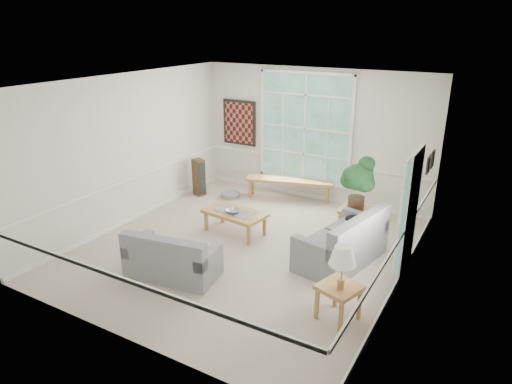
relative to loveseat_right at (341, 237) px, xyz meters
The scene contains 24 objects.
floor 1.79m from the loveseat_right, 167.34° to the right, with size 5.50×6.00×0.01m, color #AFA292.
ceiling 3.07m from the loveseat_right, 167.34° to the right, with size 5.50×6.00×0.02m, color white.
wall_back 3.28m from the loveseat_right, 122.66° to the left, with size 5.50×0.02×3.00m, color silver.
wall_front 3.91m from the loveseat_right, 116.46° to the right, with size 5.50×0.02×3.00m, color silver.
wall_left 4.57m from the loveseat_right, behind, with size 0.02×6.00×3.00m, color silver.
wall_right 1.54m from the loveseat_right, 19.45° to the right, with size 0.02×6.00×3.00m, color silver.
window_back 3.41m from the loveseat_right, 126.06° to the left, with size 2.30×0.08×2.40m, color white.
entry_door 1.20m from the loveseat_right, 12.20° to the left, with size 0.08×0.90×2.10m, color white.
door_sidelight 1.30m from the loveseat_right, 21.60° to the right, with size 0.08×0.26×1.90m, color white.
wall_art 4.59m from the loveseat_right, 144.68° to the left, with size 0.90×0.06×1.10m, color maroon.
wall_frame_near 2.03m from the loveseat_right, 53.13° to the left, with size 0.04×0.26×0.32m, color black.
wall_frame_far 2.32m from the loveseat_right, 59.86° to the left, with size 0.04×0.26×0.32m, color black.
loveseat_right is the anchor object (origin of this frame).
loveseat_front 2.85m from the loveseat_right, 140.84° to the right, with size 1.46×0.76×0.79m, color gray.
coffee_table 2.21m from the loveseat_right, behind, with size 1.21×0.66×0.45m, color #A9773E.
pewter_bowl 2.18m from the loveseat_right, behind, with size 0.34×0.34×0.08m, color #939398.
window_bench 3.10m from the loveseat_right, 132.63° to the left, with size 2.03×0.39×0.47m, color #A9773E.
end_table 1.18m from the loveseat_right, 97.23° to the left, with size 0.54×0.54×0.54m, color #A9773E.
houseplant 1.27m from the loveseat_right, 96.43° to the left, with size 0.62×0.62×1.07m, color #1B4821, non-canonical shape.
side_table 1.68m from the loveseat_right, 71.21° to the right, with size 0.52×0.52×0.53m, color #A9773E.
table_lamp 1.77m from the loveseat_right, 70.78° to the right, with size 0.37×0.37×0.63m, color silver, non-canonical shape.
pet_bed 3.74m from the loveseat_right, 153.45° to the left, with size 0.46×0.46×0.14m, color slate.
floor_speaker 4.33m from the loveseat_right, 160.51° to the left, with size 0.27×0.22×0.88m, color #402C1B.
cat 0.62m from the loveseat_right, 87.26° to the left, with size 0.37×0.26×0.18m, color black.
Camera 1 is at (3.90, -6.44, 3.90)m, focal length 32.00 mm.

